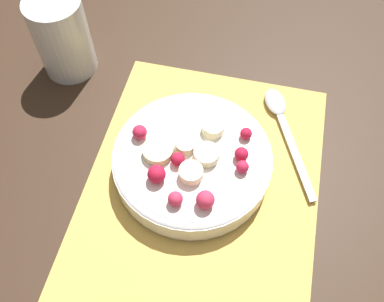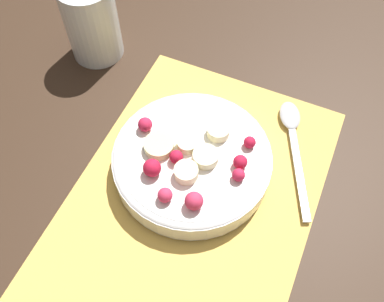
# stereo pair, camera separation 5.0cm
# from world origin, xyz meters

# --- Properties ---
(ground_plane) EXTENTS (3.00, 3.00, 0.00)m
(ground_plane) POSITION_xyz_m (0.00, 0.00, 0.00)
(ground_plane) COLOR #382619
(placemat) EXTENTS (0.44, 0.28, 0.01)m
(placemat) POSITION_xyz_m (0.00, 0.00, 0.00)
(placemat) COLOR #E0B251
(placemat) RESTS_ON ground_plane
(fruit_bowl) EXTENTS (0.19, 0.19, 0.05)m
(fruit_bowl) POSITION_xyz_m (-0.06, -0.02, 0.03)
(fruit_bowl) COLOR white
(fruit_bowl) RESTS_ON placemat
(spoon) EXTENTS (0.17, 0.09, 0.01)m
(spoon) POSITION_xyz_m (-0.16, 0.08, 0.01)
(spoon) COLOR #B2B2B7
(spoon) RESTS_ON placemat
(drinking_glass) EXTENTS (0.08, 0.08, 0.12)m
(drinking_glass) POSITION_xyz_m (-0.19, -0.23, 0.06)
(drinking_glass) COLOR white
(drinking_glass) RESTS_ON ground_plane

